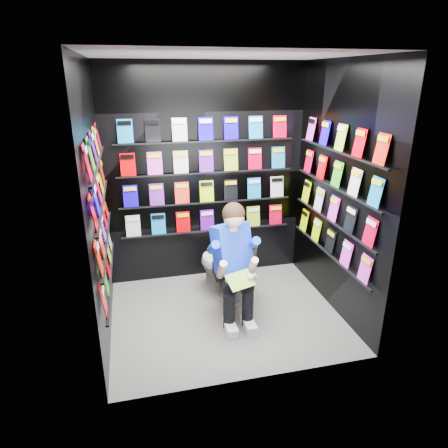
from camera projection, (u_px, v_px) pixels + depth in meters
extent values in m
plane|color=#60615E|center=(225.00, 314.00, 4.33)|extent=(2.40, 2.40, 0.00)
plane|color=white|center=(226.00, 55.00, 3.42)|extent=(2.40, 2.40, 0.00)
cube|color=black|center=(206.00, 176.00, 4.78)|extent=(2.40, 0.04, 2.60)
cube|color=black|center=(257.00, 238.00, 2.96)|extent=(2.40, 0.04, 2.60)
cube|color=black|center=(97.00, 209.00, 3.61)|extent=(0.04, 2.00, 2.60)
cube|color=black|center=(338.00, 192.00, 4.13)|extent=(0.04, 2.00, 2.60)
imported|color=white|center=(223.00, 267.00, 4.59)|extent=(0.65, 0.85, 0.73)
cube|color=white|center=(242.00, 282.00, 4.73)|extent=(0.25, 0.38, 0.26)
cube|color=white|center=(242.00, 271.00, 4.68)|extent=(0.27, 0.40, 0.03)
cube|color=#2A934D|center=(240.00, 280.00, 3.85)|extent=(0.31, 0.24, 0.12)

